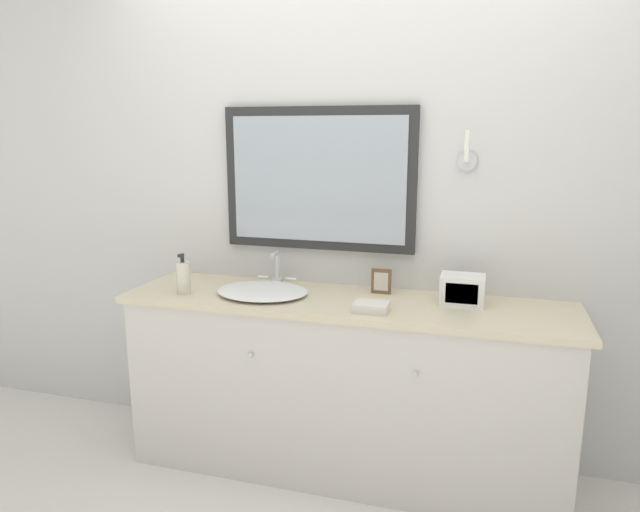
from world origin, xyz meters
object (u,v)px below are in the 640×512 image
appliance_box (462,290)px  picture_frame (381,281)px  soap_bottle (183,277)px  sink_basin (263,290)px

appliance_box → picture_frame: bearing=170.7°
picture_frame → appliance_box: bearing=-9.3°
soap_bottle → appliance_box: 1.31m
soap_bottle → appliance_box: soap_bottle is taller
sink_basin → appliance_box: (0.92, 0.10, 0.05)m
soap_bottle → sink_basin: bearing=15.4°
sink_basin → picture_frame: size_ratio=3.60×
sink_basin → soap_bottle: soap_bottle is taller
picture_frame → sink_basin: bearing=-163.0°
soap_bottle → picture_frame: bearing=16.4°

